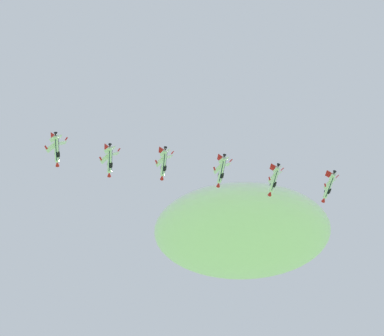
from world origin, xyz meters
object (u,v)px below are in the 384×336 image
Objects in this scene: fighter_jet_left_wing at (110,160)px; fighter_jet_trail_slot at (329,187)px; fighter_jet_right_outer at (274,180)px; fighter_jet_lead at (57,150)px; fighter_jet_left_outer at (221,171)px; fighter_jet_right_wing at (164,163)px.

fighter_jet_left_wing is 88.54m from fighter_jet_trail_slot.
fighter_jet_right_outer is at bearing -178.69° from fighter_jet_trail_slot.
fighter_jet_left_outer is (64.59, 7.37, -2.76)m from fighter_jet_lead.
fighter_jet_lead is 109.20m from fighter_jet_trail_slot.
fighter_jet_right_wing is 1.00× the size of fighter_jet_left_outer.
fighter_jet_right_wing is 1.00× the size of fighter_jet_trail_slot.
fighter_jet_lead is at bearing -179.87° from fighter_jet_left_outer.
fighter_jet_right_wing is (41.73, 5.15, -1.34)m from fighter_jet_lead.
fighter_jet_right_outer is 1.00× the size of fighter_jet_trail_slot.
fighter_jet_lead is at bearing -179.20° from fighter_jet_right_outer.
fighter_jet_left_outer is 44.15m from fighter_jet_trail_slot.
fighter_jet_trail_slot is at bearing 2.05° from fighter_jet_left_outer.
fighter_jet_right_wing is at bearing -5.68° from fighter_jet_left_wing.
fighter_jet_trail_slot is (88.01, 8.96, -3.81)m from fighter_jet_left_wing.
fighter_jet_left_wing is 1.00× the size of fighter_jet_right_wing.
fighter_jet_lead is 20.82m from fighter_jet_left_wing.
fighter_jet_right_wing is at bearing 179.16° from fighter_jet_left_outer.
fighter_jet_lead reaches higher than fighter_jet_left_outer.
fighter_jet_left_wing reaches higher than fighter_jet_right_wing.
fighter_jet_left_outer is (44.35, 2.48, -2.67)m from fighter_jet_left_wing.
fighter_jet_trail_slot is at bearing -0.57° from fighter_jet_left_wing.
fighter_jet_right_wing reaches higher than fighter_jet_left_outer.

